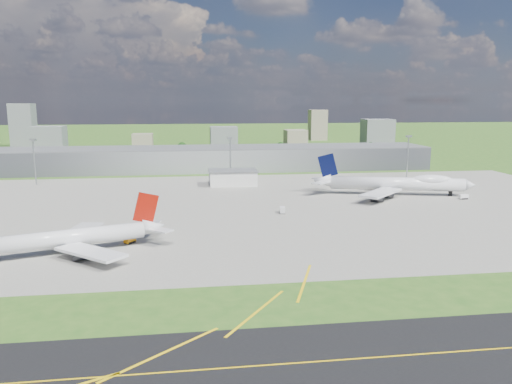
{
  "coord_description": "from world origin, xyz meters",
  "views": [
    {
      "loc": [
        -14.4,
        -176.56,
        46.99
      ],
      "look_at": [
        13.42,
        27.99,
        9.0
      ],
      "focal_mm": 35.0,
      "sensor_mm": 36.0,
      "label": 1
    }
  ],
  "objects": [
    {
      "name": "ground",
      "position": [
        0.0,
        150.0,
        0.0
      ],
      "size": [
        1400.0,
        1400.0,
        0.0
      ],
      "primitive_type": "plane",
      "color": "#2E5A1C",
      "rests_on": "ground"
    },
    {
      "name": "apron",
      "position": [
        10.0,
        40.0,
        0.04
      ],
      "size": [
        360.0,
        190.0,
        0.08
      ],
      "primitive_type": "cube",
      "color": "gray",
      "rests_on": "ground"
    },
    {
      "name": "terminal",
      "position": [
        0.0,
        165.0,
        7.5
      ],
      "size": [
        300.0,
        42.0,
        15.0
      ],
      "primitive_type": "cube",
      "color": "gray",
      "rests_on": "ground"
    },
    {
      "name": "ops_building",
      "position": [
        10.0,
        100.0,
        4.0
      ],
      "size": [
        26.0,
        16.0,
        8.0
      ],
      "primitive_type": "cube",
      "color": "silver",
      "rests_on": "ground"
    },
    {
      "name": "mast_west",
      "position": [
        -100.0,
        115.0,
        17.71
      ],
      "size": [
        3.5,
        2.0,
        25.9
      ],
      "color": "gray",
      "rests_on": "ground"
    },
    {
      "name": "mast_center",
      "position": [
        10.0,
        115.0,
        17.71
      ],
      "size": [
        3.5,
        2.0,
        25.9
      ],
      "color": "gray",
      "rests_on": "ground"
    },
    {
      "name": "mast_east",
      "position": [
        120.0,
        115.0,
        17.71
      ],
      "size": [
        3.5,
        2.0,
        25.9
      ],
      "color": "gray",
      "rests_on": "ground"
    },
    {
      "name": "airliner_red_twin",
      "position": [
        -52.48,
        -20.72,
        4.69
      ],
      "size": [
        62.38,
        47.45,
        17.61
      ],
      "rotation": [
        0.0,
        0.0,
        3.47
      ],
      "color": "silver",
      "rests_on": "ground"
    },
    {
      "name": "airliner_blue_quad",
      "position": [
        88.85,
        58.77,
        5.77
      ],
      "size": [
        78.34,
        60.34,
        20.77
      ],
      "rotation": [
        0.0,
        0.0,
        -0.26
      ],
      "color": "silver",
      "rests_on": "ground"
    },
    {
      "name": "tug_yellow",
      "position": [
        -34.51,
        -11.86,
        0.95
      ],
      "size": [
        4.03,
        4.19,
        1.83
      ],
      "rotation": [
        0.0,
        0.0,
        0.86
      ],
      "color": "orange",
      "rests_on": "ground"
    },
    {
      "name": "van_white_near",
      "position": [
        24.4,
        25.79,
        1.29
      ],
      "size": [
        3.01,
        5.32,
        2.56
      ],
      "rotation": [
        0.0,
        0.0,
        1.41
      ],
      "color": "silver",
      "rests_on": "ground"
    },
    {
      "name": "van_white_far",
      "position": [
        116.67,
        43.63,
        1.16
      ],
      "size": [
        4.54,
        2.5,
        2.29
      ],
      "rotation": [
        0.0,
        0.0,
        0.1
      ],
      "color": "white",
      "rests_on": "ground"
    },
    {
      "name": "bldg_w",
      "position": [
        -140.0,
        300.0,
        12.0
      ],
      "size": [
        28.0,
        22.0,
        24.0
      ],
      "primitive_type": "cube",
      "color": "slate",
      "rests_on": "ground"
    },
    {
      "name": "bldg_cw",
      "position": [
        -60.0,
        340.0,
        7.0
      ],
      "size": [
        20.0,
        18.0,
        14.0
      ],
      "primitive_type": "cube",
      "color": "gray",
      "rests_on": "ground"
    },
    {
      "name": "bldg_c",
      "position": [
        20.0,
        310.0,
        11.0
      ],
      "size": [
        26.0,
        20.0,
        22.0
      ],
      "primitive_type": "cube",
      "color": "slate",
      "rests_on": "ground"
    },
    {
      "name": "bldg_ce",
      "position": [
        100.0,
        350.0,
        8.0
      ],
      "size": [
        22.0,
        24.0,
        16.0
      ],
      "primitive_type": "cube",
      "color": "gray",
      "rests_on": "ground"
    },
    {
      "name": "bldg_e",
      "position": [
        180.0,
        320.0,
        14.0
      ],
      "size": [
        30.0,
        22.0,
        28.0
      ],
      "primitive_type": "cube",
      "color": "slate",
      "rests_on": "ground"
    },
    {
      "name": "bldg_tall_w",
      "position": [
        -180.0,
        360.0,
        22.0
      ],
      "size": [
        22.0,
        20.0,
        44.0
      ],
      "primitive_type": "cube",
      "color": "slate",
      "rests_on": "ground"
    },
    {
      "name": "bldg_tall_e",
      "position": [
        140.0,
        410.0,
        18.0
      ],
      "size": [
        20.0,
        18.0,
        36.0
      ],
      "primitive_type": "cube",
      "color": "gray",
      "rests_on": "ground"
    },
    {
      "name": "tree_w",
      "position": [
        -110.0,
        265.0,
        4.86
      ],
      "size": [
        6.75,
        6.75,
        8.25
      ],
      "color": "#382314",
      "rests_on": "ground"
    },
    {
      "name": "tree_c",
      "position": [
        -20.0,
        280.0,
        5.84
      ],
      "size": [
        8.1,
        8.1,
        9.9
      ],
      "color": "#382314",
      "rests_on": "ground"
    },
    {
      "name": "tree_e",
      "position": [
        70.0,
        275.0,
        5.51
      ],
      "size": [
        7.65,
        7.65,
        9.35
      ],
      "color": "#382314",
      "rests_on": "ground"
    },
    {
      "name": "tree_far_e",
      "position": [
        160.0,
        285.0,
        4.53
      ],
      "size": [
        6.3,
        6.3,
        7.7
      ],
      "color": "#382314",
      "rests_on": "ground"
    }
  ]
}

